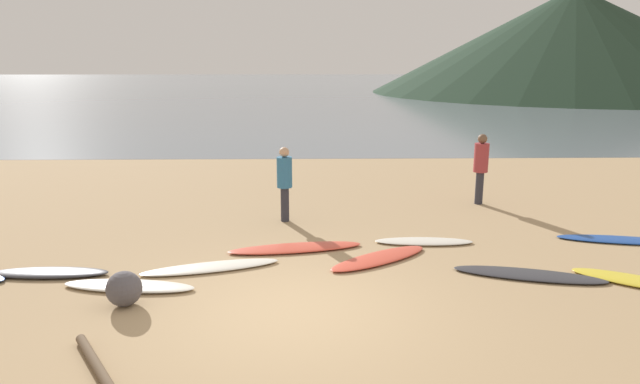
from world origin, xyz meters
TOP-DOWN VIEW (x-y plane):
  - ground_plane at (0.00, 10.00)m, footprint 120.00×120.00m
  - ocean_water at (0.00, 62.46)m, footprint 140.00×100.00m
  - headland_hill at (26.54, 50.21)m, footprint 39.36×39.36m
  - surfboard_1 at (-4.12, 1.43)m, footprint 1.99×0.53m
  - surfboard_2 at (-2.62, 0.85)m, footprint 2.17×0.77m
  - surfboard_3 at (-1.46, 1.66)m, footprint 2.42×1.12m
  - surfboard_4 at (-0.02, 2.63)m, footprint 2.61×1.01m
  - surfboard_5 at (1.50, 2.04)m, footprint 2.09×1.70m
  - surfboard_6 at (2.50, 2.98)m, footprint 1.94×0.58m
  - surfboard_7 at (3.90, 1.21)m, footprint 2.51×1.22m
  - surfboard_8 at (5.57, 0.88)m, footprint 2.00×1.58m
  - surfboard_9 at (6.43, 3.01)m, footprint 2.48×0.99m
  - person_0 at (4.47, 6.00)m, footprint 0.35×0.35m
  - person_1 at (-0.29, 4.58)m, footprint 0.34×0.34m
  - driftwood_log at (-2.11, -1.77)m, footprint 1.26×1.81m
  - beach_rock_near at (-2.48, 0.22)m, footprint 0.52×0.52m

SIDE VIEW (x-z plane):
  - ground_plane at x=0.00m, z-range -0.20..0.00m
  - ocean_water at x=0.00m, z-range 0.00..0.00m
  - surfboard_9 at x=6.43m, z-range 0.00..0.06m
  - surfboard_7 at x=3.90m, z-range 0.00..0.07m
  - surfboard_6 at x=2.50m, z-range 0.00..0.07m
  - surfboard_8 at x=5.57m, z-range 0.00..0.07m
  - surfboard_3 at x=-1.46m, z-range 0.00..0.08m
  - surfboard_5 at x=1.50m, z-range 0.00..0.08m
  - surfboard_4 at x=-0.02m, z-range 0.00..0.08m
  - surfboard_2 at x=-2.62m, z-range 0.00..0.08m
  - surfboard_1 at x=-4.12m, z-range 0.00..0.10m
  - driftwood_log at x=-2.11m, z-range 0.00..0.12m
  - beach_rock_near at x=-2.48m, z-range 0.00..0.52m
  - person_1 at x=-0.29m, z-range 0.15..1.81m
  - person_0 at x=4.47m, z-range 0.16..1.90m
  - headland_hill at x=26.54m, z-range 0.00..10.22m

